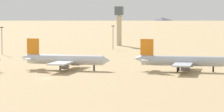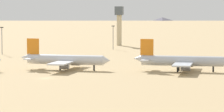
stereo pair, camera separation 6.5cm
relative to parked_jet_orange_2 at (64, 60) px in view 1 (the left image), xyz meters
The scene contains 7 objects.
ground 29.53m from the parked_jet_orange_2, 89.07° to the right, with size 4000.00×4000.00×0.00m, color tan.
ridge_west 919.20m from the parked_jet_orange_2, 93.10° to the left, with size 302.56×246.05×66.00m, color slate.
parked_jet_orange_2 is the anchor object (origin of this frame).
parked_jet_orange_3 47.29m from the parked_jet_orange_2, ahead, with size 38.74×32.47×12.82m.
control_tower 151.05m from the parked_jet_orange_2, 90.90° to the left, with size 5.20×5.20×25.31m.
light_pole_west 86.35m from the parked_jet_orange_2, 127.12° to the left, with size 1.80×0.50×14.67m.
light_pole_mid 114.38m from the parked_jet_orange_2, 89.99° to the left, with size 1.80×0.50×14.14m.
Camera 1 is at (62.17, -212.61, 26.70)m, focal length 98.53 mm.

